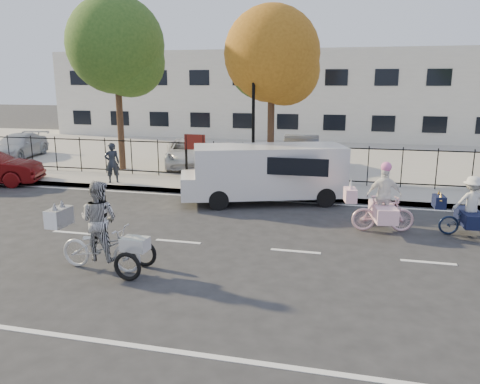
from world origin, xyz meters
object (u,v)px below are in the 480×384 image
(zebra_trike, at_px, (100,236))
(lot_car_d, at_px, (304,151))
(white_van, at_px, (266,171))
(pedestrian, at_px, (112,163))
(lot_car_a, at_px, (18,146))
(lot_car_b, at_px, (188,153))
(lamppost, at_px, (253,105))
(lot_car_c, at_px, (301,153))
(unicorn_bike, at_px, (382,206))
(bull_bike, at_px, (469,212))

(zebra_trike, bearing_deg, lot_car_d, -10.16)
(white_van, distance_m, pedestrian, 6.26)
(pedestrian, bearing_deg, lot_car_a, -64.57)
(lot_car_b, bearing_deg, lamppost, -57.82)
(zebra_trike, height_order, lot_car_d, zebra_trike)
(lot_car_a, distance_m, lot_car_d, 14.52)
(lot_car_a, height_order, lot_car_c, lot_car_c)
(lamppost, bearing_deg, lot_car_d, 70.72)
(zebra_trike, xyz_separation_m, lot_car_d, (2.97, 13.20, 0.05))
(unicorn_bike, bearing_deg, lot_car_a, 57.17)
(lot_car_a, relative_size, lot_car_b, 0.95)
(zebra_trike, height_order, bull_bike, zebra_trike)
(pedestrian, bearing_deg, lot_car_c, 179.77)
(white_van, height_order, lot_car_b, white_van)
(white_van, height_order, lot_car_a, white_van)
(bull_bike, distance_m, pedestrian, 12.44)
(unicorn_bike, distance_m, lot_car_c, 8.59)
(lot_car_d, bearing_deg, lamppost, -125.07)
(zebra_trike, distance_m, pedestrian, 8.44)
(bull_bike, xyz_separation_m, lot_car_c, (-5.28, 7.86, 0.24))
(lamppost, xyz_separation_m, bull_bike, (6.77, -4.52, -2.47))
(lot_car_a, bearing_deg, zebra_trike, -55.74)
(pedestrian, relative_size, lot_car_a, 0.37)
(zebra_trike, bearing_deg, pedestrian, 29.27)
(lamppost, relative_size, lot_car_a, 1.04)
(white_van, bearing_deg, lot_car_a, 139.56)
(white_van, height_order, lot_car_d, white_van)
(pedestrian, bearing_deg, zebra_trike, 81.82)
(lot_car_d, bearing_deg, white_van, -110.86)
(lot_car_a, height_order, lot_car_b, lot_car_b)
(lot_car_a, relative_size, lot_car_d, 1.08)
(lamppost, relative_size, bull_bike, 2.50)
(zebra_trike, bearing_deg, lot_car_a, 46.48)
(lamppost, bearing_deg, pedestrian, -165.80)
(zebra_trike, bearing_deg, lot_car_b, 13.32)
(lot_car_c, bearing_deg, lot_car_b, -179.71)
(unicorn_bike, bearing_deg, lot_car_b, 38.53)
(bull_bike, height_order, lot_car_c, lot_car_c)
(lot_car_c, bearing_deg, unicorn_bike, -73.96)
(lamppost, xyz_separation_m, unicorn_bike, (4.56, -4.68, -2.40))
(lamppost, height_order, pedestrian, lamppost)
(lot_car_a, bearing_deg, lot_car_c, -8.53)
(lamppost, xyz_separation_m, zebra_trike, (-1.45, -8.87, -2.35))
(unicorn_bike, distance_m, pedestrian, 10.37)
(lamppost, bearing_deg, lot_car_a, 166.77)
(zebra_trike, xyz_separation_m, pedestrian, (-3.80, 7.54, 0.17))
(lot_car_c, bearing_deg, lot_car_d, 83.30)
(unicorn_bike, height_order, lot_car_b, unicorn_bike)
(lot_car_b, bearing_deg, pedestrian, -130.43)
(white_van, bearing_deg, lamppost, 92.58)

